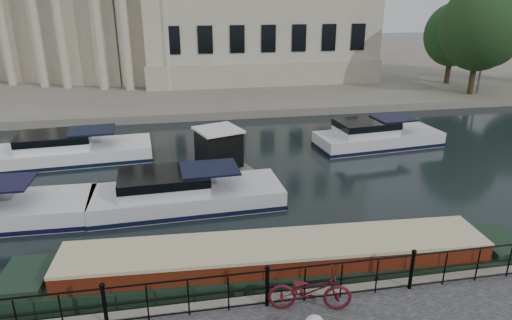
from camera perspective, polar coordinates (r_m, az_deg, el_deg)
The scene contains 9 objects.
ground_plane at distance 14.55m, azimuth -0.51°, elevation -14.04°, with size 160.00×160.00×0.00m, color black.
far_bank at distance 51.48m, azimuth -8.26°, elevation 11.29°, with size 120.00×42.00×0.55m, color #6B665B.
railing at distance 12.05m, azimuth 1.41°, elevation -15.27°, with size 24.14×0.14×1.22m.
civic_building at distance 46.56m, azimuth -9.72°, elevation 18.65°, with size 53.55×31.84×16.85m.
bicycle at distance 12.08m, azimuth 6.75°, elevation -15.86°, with size 0.74×2.13×1.12m, color #4E0D19.
narrowboat at distance 14.21m, azimuth 2.64°, elevation -13.23°, with size 15.96×2.93×1.58m.
harbour_hut at distance 22.05m, azimuth -4.68°, elevation 1.06°, with size 3.26×2.98×2.17m.
cabin_cruisers at distance 21.34m, azimuth -13.07°, elevation -1.77°, with size 27.32×9.55×1.99m.
trees at distance 43.48m, azimuth 28.03°, elevation 14.08°, with size 13.89×9.86×8.40m.
Camera 1 is at (-2.07, -11.82, 8.22)m, focal length 32.00 mm.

